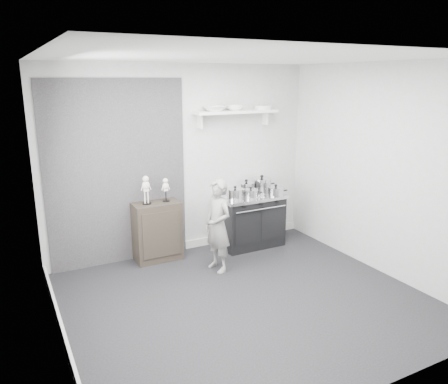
# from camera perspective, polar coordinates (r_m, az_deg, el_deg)

# --- Properties ---
(ground) EXTENTS (4.00, 4.00, 0.00)m
(ground) POSITION_cam_1_polar(r_m,az_deg,el_deg) (5.22, 2.77, -13.93)
(ground) COLOR black
(ground) RESTS_ON ground
(room_shell) EXTENTS (4.02, 3.62, 2.71)m
(room_shell) POSITION_cam_1_polar(r_m,az_deg,el_deg) (4.75, 1.17, 4.25)
(room_shell) COLOR #A9A9A7
(room_shell) RESTS_ON ground
(wall_shelf) EXTENTS (1.30, 0.26, 0.24)m
(wall_shelf) POSITION_cam_1_polar(r_m,az_deg,el_deg) (6.45, 1.59, 10.33)
(wall_shelf) COLOR white
(wall_shelf) RESTS_ON room_shell
(stove) EXTENTS (0.99, 0.62, 0.79)m
(stove) POSITION_cam_1_polar(r_m,az_deg,el_deg) (6.67, 3.45, -3.66)
(stove) COLOR black
(stove) RESTS_ON ground
(side_cabinet) EXTENTS (0.64, 0.37, 0.83)m
(side_cabinet) POSITION_cam_1_polar(r_m,az_deg,el_deg) (6.21, -8.74, -5.08)
(side_cabinet) COLOR black
(side_cabinet) RESTS_ON ground
(child) EXTENTS (0.38, 0.50, 1.24)m
(child) POSITION_cam_1_polar(r_m,az_deg,el_deg) (5.74, -0.79, -4.43)
(child) COLOR gray
(child) RESTS_ON ground
(pot_front_left) EXTENTS (0.33, 0.24, 0.19)m
(pot_front_left) POSITION_cam_1_polar(r_m,az_deg,el_deg) (6.33, 1.46, -0.22)
(pot_front_left) COLOR silver
(pot_front_left) RESTS_ON stove
(pot_back_left) EXTENTS (0.35, 0.27, 0.22)m
(pot_back_left) POSITION_cam_1_polar(r_m,az_deg,el_deg) (6.62, 2.93, 0.56)
(pot_back_left) COLOR silver
(pot_back_left) RESTS_ON stove
(pot_back_right) EXTENTS (0.38, 0.30, 0.26)m
(pot_back_right) POSITION_cam_1_polar(r_m,az_deg,el_deg) (6.78, 4.94, 0.99)
(pot_back_right) COLOR silver
(pot_back_right) RESTS_ON stove
(pot_front_right) EXTENTS (0.33, 0.24, 0.17)m
(pot_front_right) POSITION_cam_1_polar(r_m,az_deg,el_deg) (6.55, 6.77, 0.11)
(pot_front_right) COLOR silver
(pot_front_right) RESTS_ON stove
(pot_front_center) EXTENTS (0.29, 0.21, 0.17)m
(pot_front_center) POSITION_cam_1_polar(r_m,az_deg,el_deg) (6.39, 3.52, -0.19)
(pot_front_center) COLOR silver
(pot_front_center) RESTS_ON stove
(skeleton_full) EXTENTS (0.13, 0.08, 0.45)m
(skeleton_full) POSITION_cam_1_polar(r_m,az_deg,el_deg) (5.98, -10.15, 0.54)
(skeleton_full) COLOR silver
(skeleton_full) RESTS_ON side_cabinet
(skeleton_torso) EXTENTS (0.11, 0.07, 0.38)m
(skeleton_torso) POSITION_cam_1_polar(r_m,az_deg,el_deg) (6.08, -7.63, 0.51)
(skeleton_torso) COLOR silver
(skeleton_torso) RESTS_ON side_cabinet
(bowl_large) EXTENTS (0.30, 0.30, 0.07)m
(bowl_large) POSITION_cam_1_polar(r_m,az_deg,el_deg) (6.28, -1.28, 10.84)
(bowl_large) COLOR white
(bowl_large) RESTS_ON wall_shelf
(bowl_small) EXTENTS (0.24, 0.24, 0.07)m
(bowl_small) POSITION_cam_1_polar(r_m,az_deg,el_deg) (6.43, 1.42, 10.93)
(bowl_small) COLOR white
(bowl_small) RESTS_ON wall_shelf
(plate_stack) EXTENTS (0.26, 0.26, 0.06)m
(plate_stack) POSITION_cam_1_polar(r_m,az_deg,el_deg) (6.68, 5.12, 10.95)
(plate_stack) COLOR silver
(plate_stack) RESTS_ON wall_shelf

